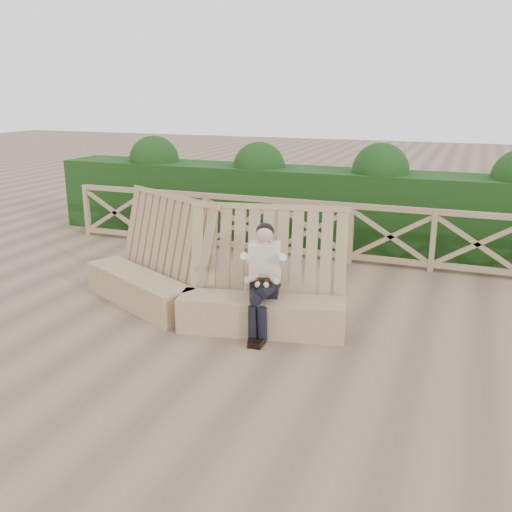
% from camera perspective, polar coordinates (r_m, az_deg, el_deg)
% --- Properties ---
extents(ground, '(60.00, 60.00, 0.00)m').
position_cam_1_polar(ground, '(7.59, -1.73, -7.27)').
color(ground, brown).
rests_on(ground, ground).
extents(bench, '(4.19, 1.66, 1.59)m').
position_cam_1_polar(bench, '(7.91, -5.67, -3.21)').
color(bench, '#83644B').
rests_on(bench, ground).
extents(woman, '(0.49, 0.89, 1.42)m').
position_cam_1_polar(woman, '(7.25, 0.75, -1.92)').
color(woman, black).
rests_on(woman, ground).
extents(guardrail, '(10.10, 0.09, 1.10)m').
position_cam_1_polar(guardrail, '(10.56, 5.61, 2.64)').
color(guardrail, '#907453').
rests_on(guardrail, ground).
extents(hedge, '(12.00, 1.20, 1.50)m').
position_cam_1_polar(hedge, '(11.66, 7.23, 4.87)').
color(hedge, black).
rests_on(hedge, ground).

